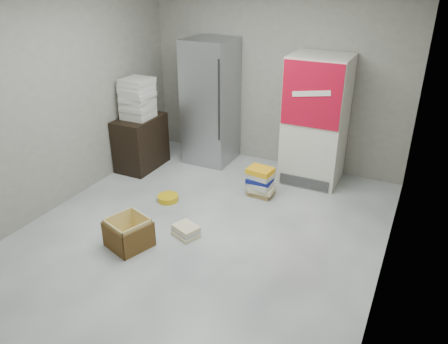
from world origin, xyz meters
TOP-DOWN VIEW (x-y plane):
  - ground at (0.00, 0.00)m, footprint 5.00×5.00m
  - room_shell at (0.00, 0.00)m, footprint 4.04×5.04m
  - steel_fridge at (-0.90, 2.13)m, footprint 0.70×0.72m
  - coke_cooler at (0.75, 2.12)m, footprint 0.80×0.73m
  - wood_shelf at (-1.73, 1.40)m, footprint 0.50×0.80m
  - supply_box_stack at (-1.72, 1.40)m, footprint 0.44×0.44m
  - phonebook_stack_main at (0.27, 1.33)m, footprint 0.38×0.32m
  - phonebook_stack_side at (-0.14, 0.03)m, footprint 0.35×0.33m
  - cardboard_box at (-0.61, -0.42)m, footprint 0.54×0.54m
  - bucket_lid at (-0.78, 0.65)m, footprint 0.37×0.37m

SIDE VIEW (x-z plane):
  - ground at x=0.00m, z-range 0.00..0.00m
  - bucket_lid at x=-0.78m, z-range 0.00..0.07m
  - phonebook_stack_side at x=-0.14m, z-range 0.00..0.13m
  - cardboard_box at x=-0.61m, z-range -0.03..0.31m
  - phonebook_stack_main at x=0.27m, z-range 0.00..0.40m
  - wood_shelf at x=-1.73m, z-range 0.00..0.80m
  - coke_cooler at x=0.75m, z-range 0.00..1.80m
  - steel_fridge at x=-0.90m, z-range 0.00..1.90m
  - supply_box_stack at x=-1.72m, z-range 0.80..1.38m
  - room_shell at x=0.00m, z-range 0.39..3.21m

